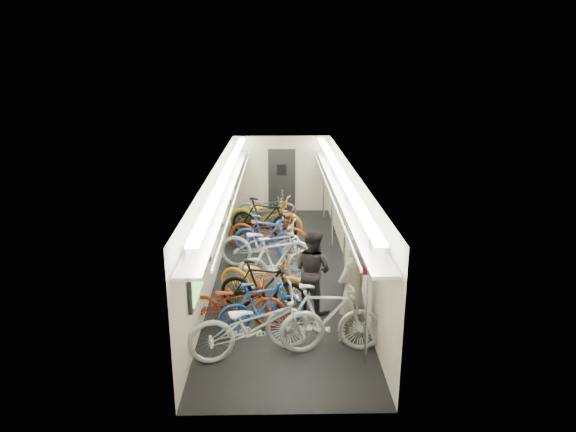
{
  "coord_description": "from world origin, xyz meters",
  "views": [
    {
      "loc": [
        -0.1,
        -10.88,
        4.56
      ],
      "look_at": [
        0.12,
        0.53,
        1.15
      ],
      "focal_mm": 32.0,
      "sensor_mm": 36.0,
      "label": 1
    }
  ],
  "objects_px": {
    "bicycle_1": "(261,307)",
    "passenger_near": "(353,291)",
    "passenger_mid": "(312,270)",
    "bicycle_0": "(257,325)",
    "backpack": "(370,263)"
  },
  "relations": [
    {
      "from": "passenger_mid",
      "to": "backpack",
      "type": "distance_m",
      "value": 1.32
    },
    {
      "from": "bicycle_0",
      "to": "passenger_mid",
      "type": "xyz_separation_m",
      "value": [
        0.98,
        1.66,
        0.23
      ]
    },
    {
      "from": "passenger_mid",
      "to": "bicycle_0",
      "type": "bearing_deg",
      "value": 101.62
    },
    {
      "from": "bicycle_1",
      "to": "passenger_mid",
      "type": "height_order",
      "value": "passenger_mid"
    },
    {
      "from": "bicycle_1",
      "to": "backpack",
      "type": "distance_m",
      "value": 2.04
    },
    {
      "from": "bicycle_1",
      "to": "passenger_near",
      "type": "bearing_deg",
      "value": -119.34
    },
    {
      "from": "bicycle_1",
      "to": "passenger_mid",
      "type": "bearing_deg",
      "value": -67.18
    },
    {
      "from": "passenger_near",
      "to": "backpack",
      "type": "height_order",
      "value": "passenger_near"
    },
    {
      "from": "passenger_near",
      "to": "backpack",
      "type": "xyz_separation_m",
      "value": [
        0.33,
        0.31,
        0.37
      ]
    },
    {
      "from": "passenger_near",
      "to": "bicycle_1",
      "type": "bearing_deg",
      "value": -52.34
    },
    {
      "from": "bicycle_1",
      "to": "passenger_near",
      "type": "distance_m",
      "value": 1.63
    },
    {
      "from": "bicycle_0",
      "to": "backpack",
      "type": "distance_m",
      "value": 2.2
    },
    {
      "from": "bicycle_1",
      "to": "backpack",
      "type": "bearing_deg",
      "value": -108.15
    },
    {
      "from": "passenger_mid",
      "to": "bicycle_1",
      "type": "bearing_deg",
      "value": 83.63
    },
    {
      "from": "passenger_mid",
      "to": "backpack",
      "type": "relative_size",
      "value": 4.27
    }
  ]
}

